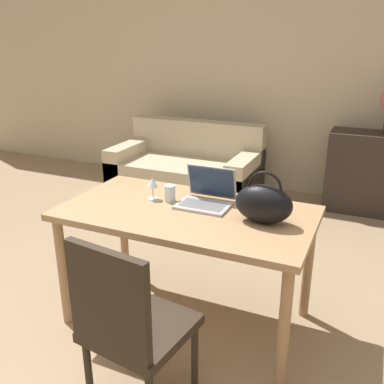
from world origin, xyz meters
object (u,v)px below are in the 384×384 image
at_px(couch, 187,172).
at_px(drinking_glass, 170,193).
at_px(wine_glass, 153,184).
at_px(laptop, 207,194).
at_px(handbag, 264,203).
at_px(chair, 129,323).

bearing_deg(couch, drinking_glass, -68.07).
bearing_deg(couch, wine_glass, -71.03).
bearing_deg(laptop, couch, 117.98).
height_order(drinking_glass, handbag, handbag).
bearing_deg(couch, chair, -70.15).
relative_size(drinking_glass, handbag, 0.33).
distance_m(couch, handbag, 2.60).
height_order(laptop, handbag, handbag).
xyz_separation_m(couch, laptop, (1.04, -1.95, 0.54)).
height_order(chair, laptop, laptop).
relative_size(chair, handbag, 2.95).
distance_m(chair, wine_glass, 0.99).
bearing_deg(chair, handbag, 71.91).
relative_size(chair, drinking_glass, 9.05).
relative_size(couch, handbag, 5.05).
bearing_deg(laptop, handbag, -19.61).
xyz_separation_m(chair, drinking_glass, (-0.23, 0.88, 0.29)).
bearing_deg(chair, couch, 117.58).
bearing_deg(wine_glass, couch, 108.97).
xyz_separation_m(chair, couch, (-1.04, 2.88, -0.24)).
distance_m(couch, laptop, 2.27).
distance_m(chair, laptop, 0.98).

